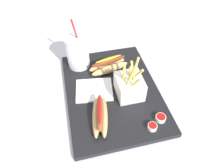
{
  "coord_description": "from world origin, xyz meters",
  "views": [
    {
      "loc": [
        0.52,
        -0.13,
        0.61
      ],
      "look_at": [
        0.0,
        0.0,
        0.05
      ],
      "focal_mm": 33.42,
      "sensor_mm": 36.0,
      "label": 1
    }
  ],
  "objects": [
    {
      "name": "ketchup_cup_1",
      "position": [
        0.2,
        0.09,
        0.03
      ],
      "size": [
        0.03,
        0.03,
        0.02
      ],
      "color": "white",
      "rests_on": "food_tray"
    },
    {
      "name": "hot_dog_1",
      "position": [
        -0.11,
        0.01,
        0.05
      ],
      "size": [
        0.09,
        0.17,
        0.07
      ],
      "color": "tan",
      "rests_on": "food_tray"
    },
    {
      "name": "napkin_stack",
      "position": [
        -0.01,
        -0.07,
        0.02
      ],
      "size": [
        0.13,
        0.15,
        0.01
      ],
      "primitive_type": "cube",
      "rotation": [
        0.0,
        0.0,
        -0.14
      ],
      "color": "white",
      "rests_on": "food_tray"
    },
    {
      "name": "hot_dog_2",
      "position": [
        0.12,
        -0.07,
        0.04
      ],
      "size": [
        0.17,
        0.08,
        0.06
      ],
      "color": "tan",
      "rests_on": "food_tray"
    },
    {
      "name": "food_tray",
      "position": [
        0.0,
        0.0,
        0.01
      ],
      "size": [
        0.48,
        0.34,
        0.02
      ],
      "primitive_type": "cube",
      "color": "black",
      "rests_on": "ground_plane"
    },
    {
      "name": "ground_plane",
      "position": [
        0.0,
        0.0,
        -0.01
      ],
      "size": [
        2.4,
        2.4,
        0.02
      ],
      "primitive_type": "cube",
      "color": "silver"
    },
    {
      "name": "fries_basket",
      "position": [
        0.03,
        0.06,
        0.06
      ],
      "size": [
        0.1,
        0.09,
        0.15
      ],
      "color": "white",
      "rests_on": "food_tray"
    },
    {
      "name": "ketchup_cup_2",
      "position": [
        0.17,
        0.13,
        0.03
      ],
      "size": [
        0.04,
        0.04,
        0.02
      ],
      "color": "white",
      "rests_on": "food_tray"
    },
    {
      "name": "soda_cup",
      "position": [
        -0.17,
        -0.1,
        0.09
      ],
      "size": [
        0.09,
        0.09,
        0.22
      ],
      "color": "white",
      "rests_on": "food_tray"
    }
  ]
}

